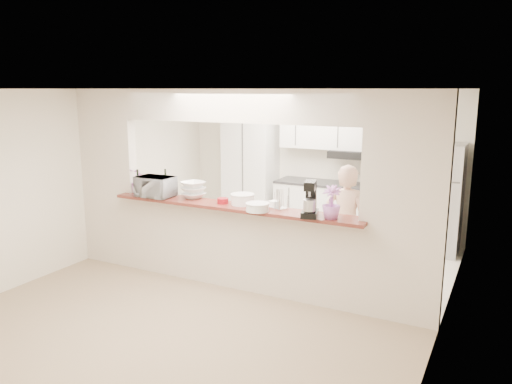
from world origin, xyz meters
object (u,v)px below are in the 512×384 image
Objects in this scene: toaster_oven at (155,187)px; person at (346,225)px; refrigerator at (436,198)px; stand_mixer at (310,200)px.

person reaches higher than toaster_oven.
refrigerator reaches higher than stand_mixer.
refrigerator reaches higher than toaster_oven.
toaster_oven is 2.21m from stand_mixer.
toaster_oven is at bearing -139.33° from refrigerator.
stand_mixer is (-0.99, -2.79, 0.42)m from refrigerator.
stand_mixer is at bearing -2.47° from toaster_oven.
person is (0.14, 0.94, -0.50)m from stand_mixer.
person is at bearing 81.29° from stand_mixer.
toaster_oven is at bearing 179.05° from stand_mixer.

